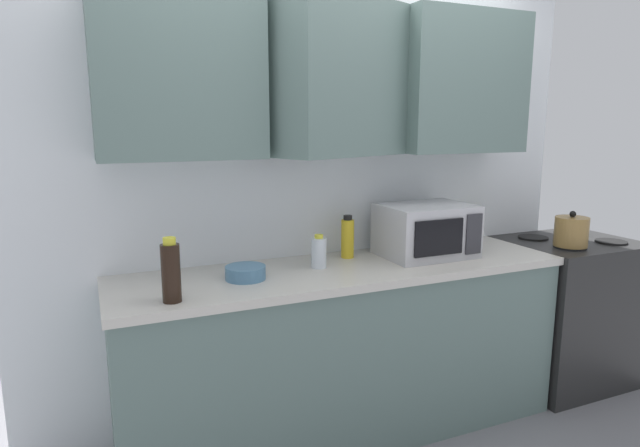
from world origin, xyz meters
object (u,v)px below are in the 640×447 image
object	(u,v)px
kettle	(571,231)
bottle_white_jar	(478,226)
microwave	(426,230)
bottle_yellow_mustard	(348,238)
bottle_soy_dark	(171,272)
bottle_clear_tall	(319,252)
stove_range	(565,310)
bowl_ceramic_small	(246,273)

from	to	relation	value
kettle	bottle_white_jar	bearing A→B (deg)	134.09
microwave	bottle_yellow_mustard	bearing A→B (deg)	162.06
bottle_soy_dark	bottle_clear_tall	bearing A→B (deg)	17.52
bottle_clear_tall	bottle_soy_dark	world-z (taller)	bottle_soy_dark
stove_range	bottle_clear_tall	xyz separation A→B (m)	(-1.67, 0.05, 0.53)
bottle_white_jar	stove_range	bearing A→B (deg)	-23.65
kettle	bowl_ceramic_small	distance (m)	1.90
kettle	bottle_clear_tall	world-z (taller)	kettle
bottle_clear_tall	bottle_yellow_mustard	bearing A→B (deg)	29.71
stove_range	bottle_white_jar	bearing A→B (deg)	156.35
kettle	microwave	world-z (taller)	microwave
kettle	bottle_white_jar	world-z (taller)	kettle
stove_range	bottle_clear_tall	distance (m)	1.75
bottle_soy_dark	bowl_ceramic_small	size ratio (longest dim) A/B	1.42
bottle_clear_tall	bottle_white_jar	world-z (taller)	bottle_white_jar
bottle_yellow_mustard	bottle_clear_tall	bearing A→B (deg)	-150.29
bowl_ceramic_small	bottle_clear_tall	bearing A→B (deg)	6.86
stove_range	bottle_soy_dark	distance (m)	2.49
bottle_yellow_mustard	bottle_soy_dark	xyz separation A→B (m)	(-0.97, -0.36, 0.02)
bottle_yellow_mustard	kettle	bearing A→B (deg)	-13.99
stove_range	microwave	world-z (taller)	microwave
microwave	bowl_ceramic_small	bearing A→B (deg)	-177.64
stove_range	microwave	distance (m)	1.20
microwave	bottle_soy_dark	world-z (taller)	microwave
stove_range	bowl_ceramic_small	xyz separation A→B (m)	(-2.06, 0.00, 0.48)
bottle_soy_dark	bottle_yellow_mustard	bearing A→B (deg)	20.51
bottle_white_jar	bowl_ceramic_small	distance (m)	1.55
stove_range	microwave	xyz separation A→B (m)	(-1.04, 0.05, 0.59)
bottle_clear_tall	bottle_soy_dark	xyz separation A→B (m)	(-0.75, -0.24, 0.05)
stove_range	bottle_soy_dark	xyz separation A→B (m)	(-2.42, -0.19, 0.57)
bottle_soy_dark	bottle_white_jar	world-z (taller)	bottle_soy_dark
stove_range	bottle_yellow_mustard	bearing A→B (deg)	172.98
stove_range	bowl_ceramic_small	bearing A→B (deg)	179.88
bottle_soy_dark	bottle_white_jar	size ratio (longest dim) A/B	1.41
microwave	stove_range	bearing A→B (deg)	-2.55
bottle_clear_tall	bowl_ceramic_small	distance (m)	0.40
stove_range	bowl_ceramic_small	size ratio (longest dim) A/B	4.89
bottle_clear_tall	bowl_ceramic_small	bearing A→B (deg)	-173.14
stove_range	bottle_soy_dark	world-z (taller)	bottle_soy_dark
microwave	kettle	bearing A→B (deg)	-12.08
bowl_ceramic_small	bottle_soy_dark	bearing A→B (deg)	-152.18
bottle_yellow_mustard	bottle_white_jar	size ratio (longest dim) A/B	1.22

